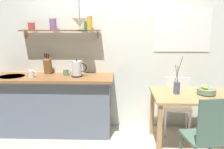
# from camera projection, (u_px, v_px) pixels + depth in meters

# --- Properties ---
(ground_plane) EXTENTS (14.00, 14.00, 0.00)m
(ground_plane) POSITION_uv_depth(u_px,v_px,m) (118.00, 142.00, 3.37)
(ground_plane) COLOR #BCB29E
(back_wall) EXTENTS (6.80, 0.11, 2.70)m
(back_wall) POSITION_uv_depth(u_px,v_px,m) (132.00, 45.00, 3.72)
(back_wall) COLOR silver
(back_wall) RESTS_ON ground_plane
(kitchen_counter) EXTENTS (1.83, 0.63, 0.91)m
(kitchen_counter) POSITION_uv_depth(u_px,v_px,m) (54.00, 104.00, 3.62)
(kitchen_counter) COLOR slate
(kitchen_counter) RESTS_ON ground_plane
(wall_shelf) EXTENTS (1.23, 0.20, 0.34)m
(wall_shelf) POSITION_uv_depth(u_px,v_px,m) (64.00, 27.00, 3.54)
(wall_shelf) COLOR brown
(dining_table) EXTENTS (1.03, 0.79, 0.75)m
(dining_table) POSITION_uv_depth(u_px,v_px,m) (191.00, 102.00, 3.16)
(dining_table) COLOR tan
(dining_table) RESTS_ON ground_plane
(dining_chair_near) EXTENTS (0.49, 0.46, 0.95)m
(dining_chair_near) POSITION_uv_depth(u_px,v_px,m) (209.00, 134.00, 2.48)
(dining_chair_near) COLOR #4C6B5B
(dining_chair_near) RESTS_ON ground_plane
(dining_chair_far) EXTENTS (0.47, 0.49, 0.85)m
(dining_chair_far) POSITION_uv_depth(u_px,v_px,m) (177.00, 102.00, 3.65)
(dining_chair_far) COLOR white
(dining_chair_far) RESTS_ON ground_plane
(fruit_bowl) EXTENTS (0.24, 0.24, 0.13)m
(fruit_bowl) POSITION_uv_depth(u_px,v_px,m) (206.00, 91.00, 3.11)
(fruit_bowl) COLOR slate
(fruit_bowl) RESTS_ON dining_table
(twig_vase) EXTENTS (0.10, 0.08, 0.51)m
(twig_vase) POSITION_uv_depth(u_px,v_px,m) (177.00, 87.00, 3.13)
(twig_vase) COLOR #475675
(twig_vase) RESTS_ON dining_table
(electric_kettle) EXTENTS (0.26, 0.16, 0.26)m
(electric_kettle) POSITION_uv_depth(u_px,v_px,m) (77.00, 69.00, 3.46)
(electric_kettle) COLOR black
(electric_kettle) RESTS_ON kitchen_counter
(knife_block) EXTENTS (0.09, 0.18, 0.32)m
(knife_block) POSITION_uv_depth(u_px,v_px,m) (48.00, 66.00, 3.66)
(knife_block) COLOR brown
(knife_block) RESTS_ON kitchen_counter
(coffee_mug_by_sink) EXTENTS (0.13, 0.08, 0.10)m
(coffee_mug_by_sink) POSITION_uv_depth(u_px,v_px,m) (31.00, 74.00, 3.42)
(coffee_mug_by_sink) COLOR white
(coffee_mug_by_sink) RESTS_ON kitchen_counter
(coffee_mug_spare) EXTENTS (0.12, 0.08, 0.09)m
(coffee_mug_spare) POSITION_uv_depth(u_px,v_px,m) (66.00, 72.00, 3.57)
(coffee_mug_spare) COLOR slate
(coffee_mug_spare) RESTS_ON kitchen_counter
(pendant_lamp) EXTENTS (0.21, 0.21, 0.52)m
(pendant_lamp) POSITION_uv_depth(u_px,v_px,m) (80.00, 22.00, 3.30)
(pendant_lamp) COLOR black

